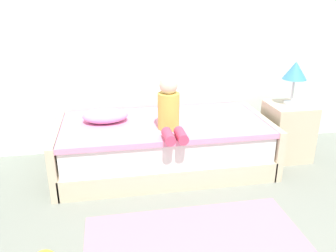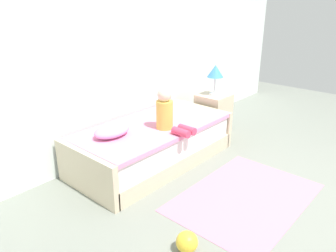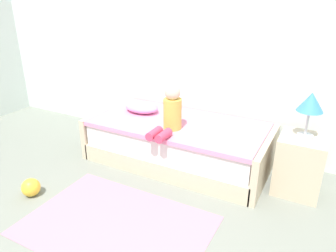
# 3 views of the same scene
# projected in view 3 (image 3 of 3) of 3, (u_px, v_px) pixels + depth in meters

# --- Properties ---
(wall_rear) EXTENTS (7.20, 0.10, 2.90)m
(wall_rear) POSITION_uv_depth(u_px,v_px,m) (227.00, 34.00, 3.67)
(wall_rear) COLOR silver
(wall_rear) RESTS_ON ground
(bed) EXTENTS (2.11, 1.00, 0.50)m
(bed) POSITION_uv_depth(u_px,v_px,m) (178.00, 142.00, 3.78)
(bed) COLOR beige
(bed) RESTS_ON ground
(nightstand) EXTENTS (0.44, 0.44, 0.60)m
(nightstand) POSITION_uv_depth(u_px,v_px,m) (300.00, 165.00, 3.18)
(nightstand) COLOR beige
(nightstand) RESTS_ON ground
(table_lamp) EXTENTS (0.24, 0.24, 0.45)m
(table_lamp) POSITION_uv_depth(u_px,v_px,m) (311.00, 104.00, 2.94)
(table_lamp) COLOR silver
(table_lamp) RESTS_ON nightstand
(child_figure) EXTENTS (0.20, 0.51, 0.50)m
(child_figure) POSITION_uv_depth(u_px,v_px,m) (170.00, 112.00, 3.41)
(child_figure) COLOR gold
(child_figure) RESTS_ON bed
(pillow) EXTENTS (0.44, 0.30, 0.13)m
(pillow) POSITION_uv_depth(u_px,v_px,m) (142.00, 107.00, 3.98)
(pillow) COLOR #EA8CC6
(pillow) RESTS_ON bed
(toy_ball) EXTENTS (0.18, 0.18, 0.18)m
(toy_ball) POSITION_uv_depth(u_px,v_px,m) (31.00, 187.00, 3.18)
(toy_ball) COLOR yellow
(toy_ball) RESTS_ON ground
(area_rug) EXTENTS (1.60, 1.10, 0.01)m
(area_rug) POSITION_uv_depth(u_px,v_px,m) (116.00, 225.00, 2.80)
(area_rug) COLOR pink
(area_rug) RESTS_ON ground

